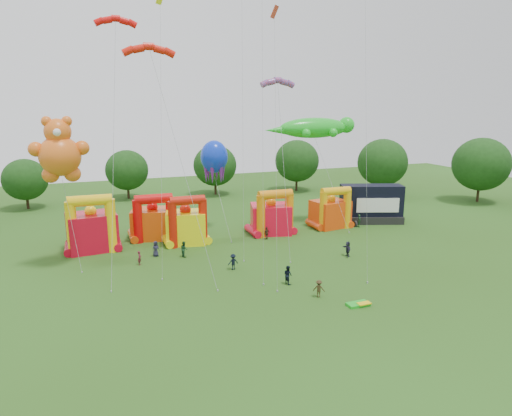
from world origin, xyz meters
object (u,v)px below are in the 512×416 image
object	(u,v)px
spectator_4	(267,233)
bouncy_castle_2	(186,225)
stage_trailer	(371,204)
gecko_kite	(325,163)
octopus_kite	(216,167)
teddy_bear_kite	(63,171)
spectator_0	(156,249)
bouncy_castle_0	(92,229)

from	to	relation	value
spectator_4	bouncy_castle_2	bearing A→B (deg)	-35.72
stage_trailer	gecko_kite	world-z (taller)	gecko_kite
octopus_kite	teddy_bear_kite	bearing A→B (deg)	-153.15
gecko_kite	spectator_0	distance (m)	26.34
bouncy_castle_2	spectator_4	size ratio (longest dim) A/B	3.84
spectator_0	spectator_4	xyz separation A→B (m)	(14.50, 1.84, -0.08)
spectator_0	spectator_4	distance (m)	14.62
bouncy_castle_0	stage_trailer	distance (m)	39.00
bouncy_castle_2	spectator_4	bearing A→B (deg)	-10.70
teddy_bear_kite	bouncy_castle_0	bearing A→B (deg)	66.09
spectator_0	spectator_4	world-z (taller)	spectator_0
teddy_bear_kite	bouncy_castle_2	bearing A→B (deg)	17.25
bouncy_castle_2	stage_trailer	bearing A→B (deg)	1.95
bouncy_castle_0	teddy_bear_kite	xyz separation A→B (m)	(-2.36, -5.32, 7.82)
bouncy_castle_0	teddy_bear_kite	world-z (taller)	teddy_bear_kite
teddy_bear_kite	gecko_kite	distance (m)	34.03
spectator_4	spectator_0	bearing A→B (deg)	-17.79
bouncy_castle_2	spectator_0	distance (m)	5.98
stage_trailer	teddy_bear_kite	distance (m)	42.39
octopus_kite	spectator_4	size ratio (longest dim) A/B	7.55
teddy_bear_kite	octopus_kite	distance (m)	21.25
stage_trailer	spectator_4	size ratio (longest dim) A/B	5.78
gecko_kite	octopus_kite	world-z (taller)	gecko_kite
teddy_bear_kite	octopus_kite	bearing A→B (deg)	26.85
gecko_kite	spectator_0	world-z (taller)	gecko_kite
gecko_kite	bouncy_castle_2	bearing A→B (deg)	-176.39
bouncy_castle_2	gecko_kite	world-z (taller)	gecko_kite
stage_trailer	gecko_kite	distance (m)	10.13
teddy_bear_kite	spectator_4	distance (m)	25.56
teddy_bear_kite	spectator_0	bearing A→B (deg)	2.73
bouncy_castle_0	octopus_kite	bearing A→B (deg)	14.41
bouncy_castle_0	bouncy_castle_2	world-z (taller)	bouncy_castle_0
stage_trailer	octopus_kite	bearing A→B (deg)	168.84
bouncy_castle_0	teddy_bear_kite	distance (m)	9.75
gecko_kite	bouncy_castle_0	bearing A→B (deg)	-179.75
stage_trailer	spectator_4	world-z (taller)	stage_trailer
spectator_4	octopus_kite	bearing A→B (deg)	-82.41
stage_trailer	teddy_bear_kite	size ratio (longest dim) A/B	0.59
octopus_kite	gecko_kite	bearing A→B (deg)	-15.67
spectator_0	stage_trailer	bearing A→B (deg)	-12.55
spectator_0	octopus_kite	bearing A→B (deg)	22.05
spectator_0	bouncy_castle_2	bearing A→B (deg)	19.55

